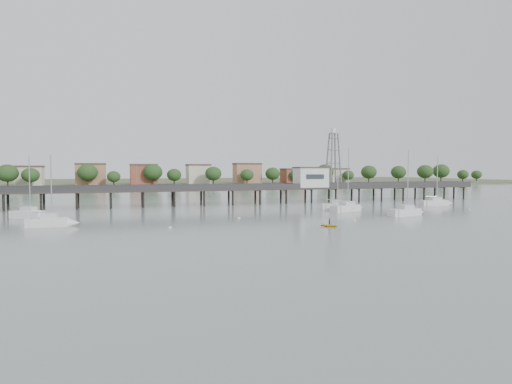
% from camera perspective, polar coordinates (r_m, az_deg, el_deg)
% --- Properties ---
extents(ground_plane, '(500.00, 500.00, 0.00)m').
position_cam_1_polar(ground_plane, '(47.90, 11.04, -7.38)').
color(ground_plane, slate).
rests_on(ground_plane, ground).
extents(pier, '(150.00, 5.00, 5.50)m').
position_cam_1_polar(pier, '(103.82, -5.26, 0.34)').
color(pier, '#2D2823').
rests_on(pier, ground).
extents(pier_building, '(8.40, 5.40, 5.30)m').
position_cam_1_polar(pier_building, '(111.96, 7.32, 2.00)').
color(pier_building, silver).
rests_on(pier_building, ground).
extents(lattice_tower, '(3.20, 3.20, 15.50)m').
position_cam_1_polar(lattice_tower, '(114.91, 10.27, 4.21)').
color(lattice_tower, slate).
rests_on(lattice_tower, ground).
extents(sailboat_b, '(7.04, 5.12, 11.57)m').
position_cam_1_polar(sailboat_b, '(84.92, -27.53, -2.70)').
color(sailboat_b, silver).
rests_on(sailboat_b, ground).
extents(sailboat_d, '(8.11, 3.70, 12.96)m').
position_cam_1_polar(sailboat_d, '(85.32, 19.88, -2.52)').
color(sailboat_d, silver).
rests_on(sailboat_d, ground).
extents(sailboat_c, '(8.66, 5.16, 13.76)m').
position_cam_1_polar(sailboat_c, '(91.28, 12.53, -2.06)').
color(sailboat_c, silver).
rests_on(sailboat_c, ground).
extents(sailboat_a, '(6.92, 2.45, 11.37)m').
position_cam_1_polar(sailboat_a, '(71.37, -25.06, -3.66)').
color(sailboat_a, silver).
rests_on(sailboat_a, ground).
extents(sailboat_e, '(7.69, 3.14, 12.42)m').
position_cam_1_polar(sailboat_e, '(111.46, 23.27, -1.33)').
color(sailboat_e, silver).
rests_on(sailboat_e, ground).
extents(sailboat_f, '(6.66, 3.54, 10.76)m').
position_cam_1_polar(sailboat_f, '(93.46, 11.14, -1.92)').
color(sailboat_f, silver).
rests_on(sailboat_f, ground).
extents(yellow_dinghy, '(1.85, 1.53, 2.64)m').
position_cam_1_polar(yellow_dinghy, '(65.44, 9.74, -4.58)').
color(yellow_dinghy, yellow).
rests_on(yellow_dinghy, ground).
extents(dinghy_occupant, '(0.72, 1.06, 0.24)m').
position_cam_1_polar(dinghy_occupant, '(65.44, 9.74, -4.58)').
color(dinghy_occupant, black).
rests_on(dinghy_occupant, ground).
extents(mooring_buoys, '(64.56, 16.10, 0.39)m').
position_cam_1_polar(mooring_buoys, '(79.23, 9.92, -3.21)').
color(mooring_buoys, beige).
rests_on(mooring_buoys, ground).
extents(far_shore, '(500.00, 170.00, 10.40)m').
position_cam_1_polar(far_shore, '(281.78, -13.31, 1.37)').
color(far_shore, '#475133').
rests_on(far_shore, ground).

